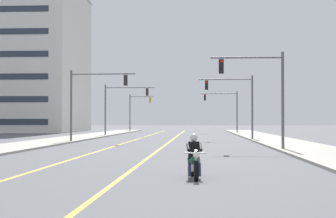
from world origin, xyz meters
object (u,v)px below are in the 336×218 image
apartment_building_far_left_block (3,61)px  traffic_signal_far_left (137,107)px  traffic_signal_near_right (262,86)px  traffic_signal_mid_left (120,102)px  traffic_signal_near_left (90,94)px  motorcycle_with_rider (194,160)px  traffic_signal_mid_right (236,97)px  traffic_signal_far_right (226,105)px

apartment_building_far_left_block → traffic_signal_far_left: bearing=0.4°
traffic_signal_near_right → traffic_signal_mid_left: size_ratio=1.00×
traffic_signal_near_left → apartment_building_far_left_block: 50.69m
traffic_signal_mid_left → apartment_building_far_left_block: (-23.38, 24.83, 7.75)m
traffic_signal_near_left → traffic_signal_far_left: size_ratio=1.00×
motorcycle_with_rider → traffic_signal_near_right: 17.58m
traffic_signal_near_right → traffic_signal_mid_left: same height
traffic_signal_near_left → traffic_signal_mid_right: same height
motorcycle_with_rider → traffic_signal_mid_right: (3.80, 35.02, 3.53)m
apartment_building_far_left_block → traffic_signal_near_right: bearing=-56.7°
traffic_signal_near_left → traffic_signal_far_left: bearing=91.2°
traffic_signal_far_left → traffic_signal_near_right: bearing=-75.8°
motorcycle_with_rider → traffic_signal_far_right: bearing=86.2°
motorcycle_with_rider → apartment_building_far_left_block: 80.49m
motorcycle_with_rider → traffic_signal_near_left: traffic_signal_near_left is taller
traffic_signal_near_right → apartment_building_far_left_block: apartment_building_far_left_block is taller
traffic_signal_near_right → traffic_signal_far_left: bearing=104.2°
motorcycle_with_rider → traffic_signal_near_left: bearing=107.7°
traffic_signal_near_right → traffic_signal_mid_right: size_ratio=1.00×
traffic_signal_near_right → apartment_building_far_left_block: 67.43m
traffic_signal_near_right → traffic_signal_far_left: (-14.20, 56.11, -0.04)m
traffic_signal_mid_right → traffic_signal_far_right: bearing=89.2°
traffic_signal_near_left → traffic_signal_near_right: bearing=-41.6°
motorcycle_with_rider → traffic_signal_near_right: traffic_signal_near_right is taller
traffic_signal_near_right → traffic_signal_near_left: same height
traffic_signal_mid_left → traffic_signal_far_left: bearing=91.8°
traffic_signal_near_right → traffic_signal_near_left: size_ratio=1.00×
apartment_building_far_left_block → traffic_signal_mid_right: bearing=-45.9°
motorcycle_with_rider → traffic_signal_far_left: traffic_signal_far_left is taller
traffic_signal_far_left → apartment_building_far_left_block: 23.93m
traffic_signal_mid_right → traffic_signal_far_left: same height
traffic_signal_near_right → traffic_signal_far_right: same height
traffic_signal_mid_right → traffic_signal_mid_left: size_ratio=1.00×
traffic_signal_mid_left → traffic_signal_far_left: 24.99m
traffic_signal_near_right → traffic_signal_far_right: 46.82m
traffic_signal_near_left → traffic_signal_mid_left: 19.37m
traffic_signal_far_right → apartment_building_far_left_block: bearing=166.1°
traffic_signal_mid_right → apartment_building_far_left_block: size_ratio=0.24×
motorcycle_with_rider → traffic_signal_mid_left: traffic_signal_mid_left is taller
traffic_signal_far_left → motorcycle_with_rider: bearing=-82.1°
traffic_signal_near_left → traffic_signal_mid_right: (12.91, 6.53, -0.03)m
traffic_signal_mid_right → traffic_signal_mid_left: bearing=135.6°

